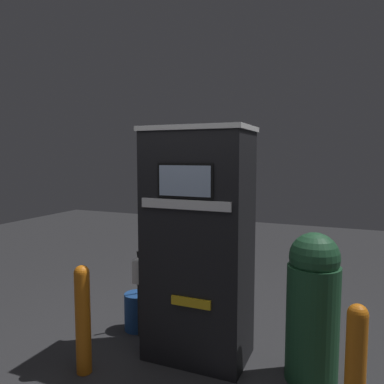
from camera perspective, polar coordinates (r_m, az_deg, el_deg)
The scene contains 6 objects.
ground_plane at distance 3.35m, azimuth -1.00°, elevation -25.64°, with size 14.00×14.00×0.00m, color #2D2D30.
gas_pump at distance 3.21m, azimuth 0.90°, elevation -7.92°, with size 0.96×0.58×1.97m.
safety_bollard at distance 3.25m, azimuth -16.29°, elevation -17.78°, with size 0.12×0.12×0.88m.
trash_bin at distance 3.13m, azimuth 17.94°, elevation -16.13°, with size 0.40×0.40×1.16m.
safety_bollard_far at distance 2.74m, azimuth 23.66°, elevation -23.10°, with size 0.13×0.13×0.84m.
squeegee_bucket at distance 3.97m, azimuth -8.29°, elevation -17.51°, with size 0.26×0.26×0.82m.
Camera 1 is at (1.17, -2.62, 1.73)m, focal length 35.00 mm.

